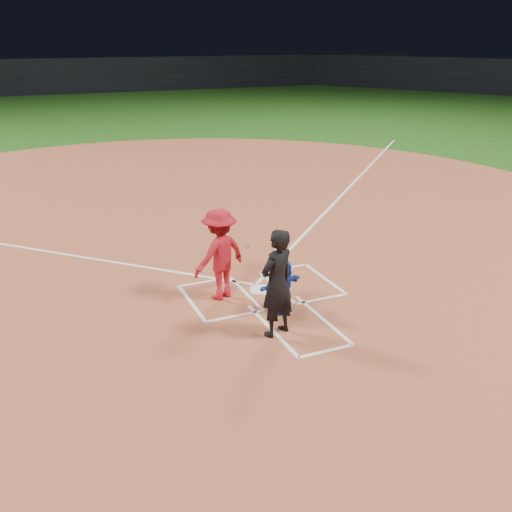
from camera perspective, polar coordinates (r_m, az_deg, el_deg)
name	(u,v)px	position (r m, az deg, el deg)	size (l,w,h in m)	color
ground	(261,291)	(12.43, 0.53, -3.49)	(120.00, 120.00, 0.00)	#184812
home_plate_dirt	(182,216)	(17.72, -7.44, 4.02)	(28.00, 28.00, 0.01)	brown
stadium_wall_far	(50,76)	(58.59, -19.88, 16.54)	(80.00, 1.20, 3.20)	black
home_plate	(261,290)	(12.42, 0.53, -3.40)	(0.60, 0.60, 0.02)	white
catcher	(284,287)	(11.25, 2.78, -3.09)	(1.03, 0.33, 1.12)	#1331A0
umpire	(277,283)	(10.26, 2.09, -2.74)	(0.75, 0.49, 2.04)	black
chalk_markings	(189,222)	(17.06, -6.75, 3.41)	(28.35, 17.32, 0.01)	white
batter_at_plate	(220,254)	(11.76, -3.65, 0.18)	(1.53, 1.12, 1.94)	#AB1320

